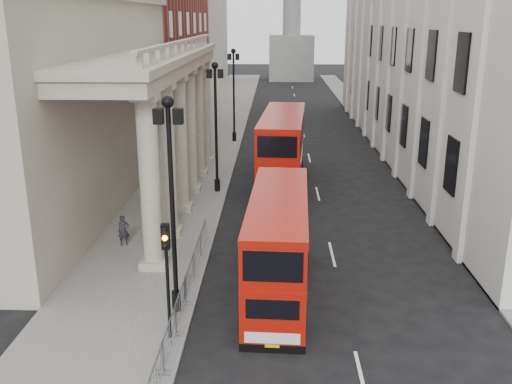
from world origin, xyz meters
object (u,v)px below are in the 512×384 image
at_px(traffic_light, 167,260).
at_px(pedestrian_b, 150,199).
at_px(bus_far, 282,148).
at_px(bus_near, 278,243).
at_px(lamp_post_south, 172,193).
at_px(lamp_post_north, 234,89).
at_px(pedestrian_c, 173,190).
at_px(lamp_post_mid, 216,119).
at_px(pedestrian_a, 124,231).

height_order(traffic_light, pedestrian_b, traffic_light).
bearing_deg(traffic_light, bus_far, 78.41).
bearing_deg(bus_near, lamp_post_south, -150.07).
xyz_separation_m(lamp_post_north, bus_far, (4.28, -13.62, -2.38)).
height_order(lamp_post_south, pedestrian_c, lamp_post_south).
bearing_deg(pedestrian_c, traffic_light, -63.83).
bearing_deg(pedestrian_b, pedestrian_c, -128.95).
relative_size(lamp_post_north, traffic_light, 1.93).
height_order(lamp_post_mid, bus_near, lamp_post_mid).
relative_size(traffic_light, bus_far, 0.38).
distance_m(bus_near, pedestrian_c, 13.07).
bearing_deg(lamp_post_north, lamp_post_mid, -90.00).
bearing_deg(lamp_post_north, lamp_post_south, -90.00).
xyz_separation_m(traffic_light, pedestrian_b, (-3.51, 13.22, -2.08)).
height_order(lamp_post_mid, pedestrian_b, lamp_post_mid).
distance_m(bus_near, pedestrian_a, 8.98).
xyz_separation_m(bus_far, pedestrian_b, (-7.69, -7.18, -1.51)).
bearing_deg(lamp_post_south, lamp_post_north, 90.00).
relative_size(lamp_post_north, pedestrian_b, 4.57).
bearing_deg(lamp_post_south, bus_near, 27.48).
bearing_deg(pedestrian_b, pedestrian_a, 70.69).
xyz_separation_m(lamp_post_mid, pedestrian_c, (-2.45, -2.61, -3.97)).
bearing_deg(pedestrian_b, lamp_post_north, -114.55).
xyz_separation_m(lamp_post_mid, traffic_light, (0.10, -18.02, -1.80)).
bearing_deg(pedestrian_a, lamp_post_mid, 43.32).
xyz_separation_m(traffic_light, pedestrian_c, (-2.55, 15.41, -2.17)).
relative_size(lamp_post_mid, bus_near, 0.86).
height_order(lamp_post_south, pedestrian_b, lamp_post_south).
bearing_deg(bus_far, pedestrian_b, -132.99).
bearing_deg(bus_near, traffic_light, -130.88).
distance_m(traffic_light, pedestrian_b, 13.84).
relative_size(lamp_post_south, lamp_post_north, 1.00).
bearing_deg(pedestrian_b, traffic_light, 89.60).
distance_m(lamp_post_mid, pedestrian_b, 7.05).
bearing_deg(pedestrian_c, lamp_post_mid, 63.66).
distance_m(lamp_post_mid, traffic_light, 18.11).
distance_m(lamp_post_mid, pedestrian_c, 5.35).
bearing_deg(pedestrian_c, bus_near, -43.85).
distance_m(traffic_light, pedestrian_a, 9.63).
distance_m(lamp_post_mid, lamp_post_north, 16.00).
bearing_deg(bus_far, pedestrian_a, -120.11).
xyz_separation_m(lamp_post_south, bus_far, (4.28, 18.38, -2.38)).
xyz_separation_m(bus_far, pedestrian_c, (-6.73, -4.99, -1.60)).
bearing_deg(pedestrian_a, bus_near, -55.47).
relative_size(lamp_post_north, pedestrian_a, 5.43).
distance_m(lamp_post_south, pedestrian_a, 8.54).
distance_m(pedestrian_a, pedestrian_b, 4.68).
bearing_deg(pedestrian_c, lamp_post_north, 99.30).
bearing_deg(lamp_post_south, lamp_post_mid, 90.00).
bearing_deg(pedestrian_b, bus_near, 113.46).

